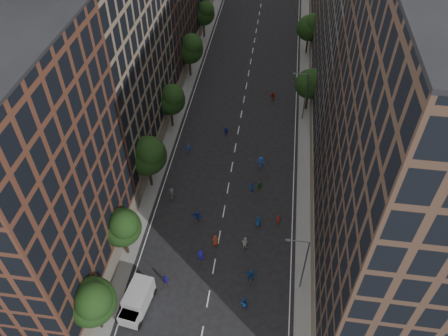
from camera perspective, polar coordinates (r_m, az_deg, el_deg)
name	(u,v)px	position (r m, az deg, el deg)	size (l,w,h in m)	color
ground	(238,132)	(73.46, 1.85, 4.72)	(240.00, 240.00, 0.00)	black
sidewalk_left	(178,100)	(81.03, -6.09, 8.81)	(4.00, 105.00, 0.15)	slate
sidewalk_right	(310,111)	(79.43, 11.18, 7.33)	(4.00, 105.00, 0.15)	slate
bldg_left_a	(22,182)	(48.49, -24.89, -1.67)	(14.00, 22.00, 30.00)	#532E1F
bldg_left_b	(99,47)	(64.23, -16.03, 14.97)	(14.00, 26.00, 34.00)	#836D56
bldg_right_a	(413,169)	(44.70, 23.45, -0.13)	(14.00, 30.00, 36.00)	#4B3528
bldg_right_b	(375,37)	(68.95, 19.13, 15.85)	(14.00, 28.00, 33.00)	#5D554C
tree_left_0	(92,301)	(48.35, -16.86, -16.33)	(5.20, 5.20, 8.83)	black
tree_left_1	(122,227)	(53.66, -13.16, -7.47)	(4.80, 4.80, 8.21)	black
tree_left_2	(148,154)	(60.69, -9.92, 1.76)	(5.60, 5.60, 9.45)	black
tree_left_3	(171,99)	(71.49, -6.97, 8.98)	(5.00, 5.00, 8.58)	black
tree_left_4	(190,48)	(84.53, -4.48, 15.36)	(5.40, 5.40, 9.08)	black
tree_left_5	(204,13)	(98.76, -2.60, 19.61)	(4.80, 4.80, 8.33)	black
tree_right_a	(311,83)	(76.55, 11.29, 10.86)	(5.00, 5.00, 8.39)	black
tree_right_b	(311,27)	(93.84, 11.25, 17.65)	(5.20, 5.20, 8.83)	black
streetlamp_near	(303,263)	(50.57, 10.28, -12.05)	(2.64, 0.22, 9.06)	#595B60
streetlamp_far	(304,94)	(74.35, 10.47, 9.46)	(2.64, 0.22, 9.06)	#595B60
cargo_van	(137,300)	(52.51, -11.29, -16.61)	(3.23, 5.64, 2.85)	#B3B3B5
skater_2	(244,303)	(52.11, 2.65, -17.23)	(0.91, 0.71, 1.87)	blue
skater_3	(201,256)	(55.54, -3.03, -11.44)	(1.12, 0.65, 1.74)	#1715AC
skater_4	(166,280)	(54.20, -7.63, -14.29)	(0.91, 0.38, 1.56)	#1B14A3
skater_5	(251,275)	(54.06, 3.53, -13.84)	(1.62, 0.52, 1.75)	#11448F
skater_6	(215,240)	(56.88, -1.13, -9.43)	(0.86, 0.56, 1.76)	#9A3019
skater_7	(278,219)	(59.52, 7.10, -6.67)	(0.59, 0.39, 1.63)	maroon
skater_8	(245,243)	(56.66, 2.74, -9.71)	(0.90, 0.70, 1.85)	#AFAFAB
skater_9	(172,194)	(62.40, -6.84, -3.36)	(1.21, 0.70, 1.87)	#404045
skater_10	(259,186)	(63.30, 4.63, -2.38)	(0.99, 0.41, 1.68)	#216E22
skater_11	(197,217)	(59.47, -3.51, -6.35)	(1.54, 0.49, 1.66)	#13329B
skater_12	(258,222)	(59.03, 4.47, -7.01)	(0.77, 0.50, 1.57)	navy
skater_13	(188,149)	(69.18, -4.66, 2.50)	(0.60, 0.39, 1.64)	#1647B9
skater_14	(251,187)	(63.07, 3.61, -2.53)	(0.82, 0.64, 1.68)	#1549AD
skater_15	(261,162)	(66.77, 4.83, 0.77)	(1.22, 0.70, 1.88)	blue
skater_16	(226,132)	(72.18, 0.28, 4.78)	(1.00, 0.41, 1.70)	#161CB8
skater_17	(273,96)	(80.67, 6.37, 9.27)	(1.57, 0.50, 1.69)	maroon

